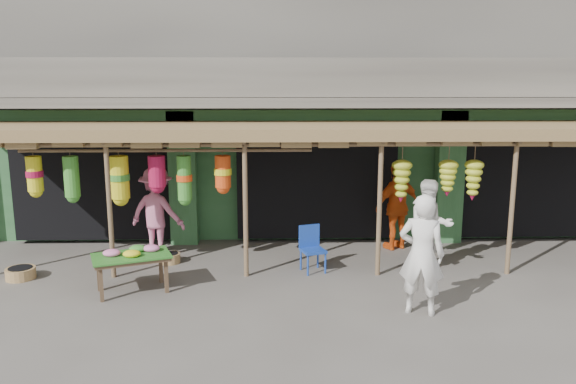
{
  "coord_description": "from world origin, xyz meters",
  "views": [
    {
      "loc": [
        -0.97,
        -10.36,
        3.64
      ],
      "look_at": [
        -0.68,
        1.0,
        1.38
      ],
      "focal_mm": 35.0,
      "sensor_mm": 36.0,
      "label": 1
    }
  ],
  "objects_px": {
    "blue_chair": "(311,246)",
    "person_shopper": "(157,212)",
    "flower_table": "(132,257)",
    "person_front": "(422,255)",
    "person_right": "(430,227)",
    "person_vendor": "(398,206)"
  },
  "relations": [
    {
      "from": "person_front",
      "to": "person_shopper",
      "type": "relative_size",
      "value": 1.03
    },
    {
      "from": "person_right",
      "to": "person_vendor",
      "type": "bearing_deg",
      "value": 101.23
    },
    {
      "from": "blue_chair",
      "to": "person_vendor",
      "type": "bearing_deg",
      "value": 16.72
    },
    {
      "from": "blue_chair",
      "to": "flower_table",
      "type": "bearing_deg",
      "value": 178.92
    },
    {
      "from": "flower_table",
      "to": "person_shopper",
      "type": "height_order",
      "value": "person_shopper"
    },
    {
      "from": "flower_table",
      "to": "person_shopper",
      "type": "distance_m",
      "value": 2.09
    },
    {
      "from": "flower_table",
      "to": "person_front",
      "type": "height_order",
      "value": "person_front"
    },
    {
      "from": "blue_chair",
      "to": "person_shopper",
      "type": "relative_size",
      "value": 0.47
    },
    {
      "from": "flower_table",
      "to": "person_shopper",
      "type": "relative_size",
      "value": 0.79
    },
    {
      "from": "person_right",
      "to": "flower_table",
      "type": "bearing_deg",
      "value": -169.66
    },
    {
      "from": "person_right",
      "to": "person_shopper",
      "type": "distance_m",
      "value": 5.56
    },
    {
      "from": "blue_chair",
      "to": "person_right",
      "type": "xyz_separation_m",
      "value": [
        2.25,
        -0.18,
        0.41
      ]
    },
    {
      "from": "flower_table",
      "to": "blue_chair",
      "type": "distance_m",
      "value": 3.37
    },
    {
      "from": "blue_chair",
      "to": "person_vendor",
      "type": "height_order",
      "value": "person_vendor"
    },
    {
      "from": "flower_table",
      "to": "blue_chair",
      "type": "relative_size",
      "value": 1.68
    },
    {
      "from": "person_vendor",
      "to": "person_shopper",
      "type": "height_order",
      "value": "person_vendor"
    },
    {
      "from": "person_front",
      "to": "person_right",
      "type": "relative_size",
      "value": 1.07
    },
    {
      "from": "flower_table",
      "to": "person_front",
      "type": "xyz_separation_m",
      "value": [
        4.79,
        -1.06,
        0.34
      ]
    },
    {
      "from": "blue_chair",
      "to": "person_front",
      "type": "bearing_deg",
      "value": -71.66
    },
    {
      "from": "person_right",
      "to": "person_vendor",
      "type": "relative_size",
      "value": 0.95
    },
    {
      "from": "person_right",
      "to": "person_vendor",
      "type": "xyz_separation_m",
      "value": [
        -0.27,
        1.59,
        0.05
      ]
    },
    {
      "from": "person_vendor",
      "to": "person_shopper",
      "type": "bearing_deg",
      "value": -21.78
    }
  ]
}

